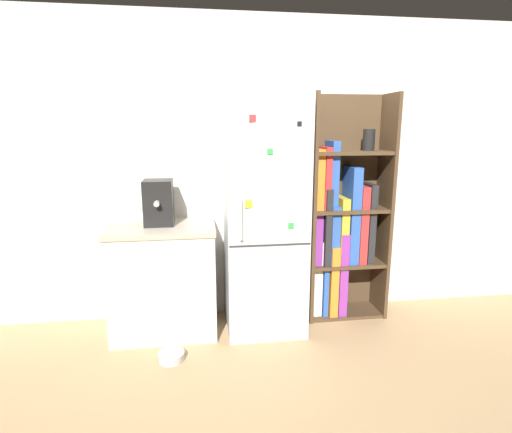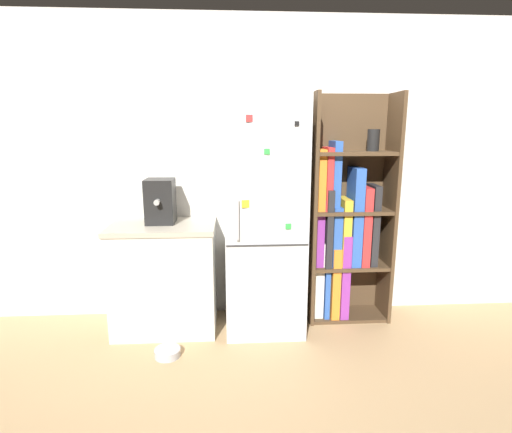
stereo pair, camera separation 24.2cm
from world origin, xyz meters
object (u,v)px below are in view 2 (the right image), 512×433
Objects in this scene: refrigerator at (264,216)px; espresso_machine at (160,201)px; pet_bowl at (168,352)px; bookshelf at (343,227)px.

refrigerator is 5.32× the size of espresso_machine.
refrigerator is 9.86× the size of pet_bowl.
refrigerator reaches higher than pet_bowl.
pet_bowl is (0.09, -0.52, -1.06)m from espresso_machine.
refrigerator is at bearing 30.51° from pet_bowl.
espresso_machine is at bearing 99.54° from pet_bowl.
refrigerator is 0.98× the size of bookshelf.
espresso_machine is (-0.85, 0.07, 0.12)m from refrigerator.
refrigerator reaches higher than espresso_machine.
bookshelf is at bearing 12.10° from refrigerator.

